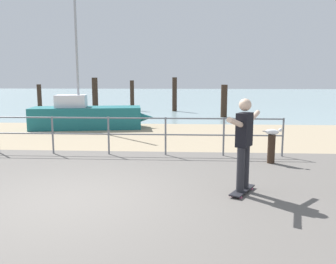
{
  "coord_description": "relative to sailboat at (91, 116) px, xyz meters",
  "views": [
    {
      "loc": [
        1.88,
        -5.63,
        2.09
      ],
      "look_at": [
        1.44,
        2.0,
        0.9
      ],
      "focal_mm": 37.3,
      "sensor_mm": 36.0,
      "label": 1
    }
  ],
  "objects": [
    {
      "name": "skateboarder",
      "position": [
        5.01,
        -7.92,
        0.49
      ],
      "size": [
        0.78,
        1.31,
        1.65
      ],
      "color": "#26262B",
      "rests_on": "skateboard"
    },
    {
      "name": "railing_fence",
      "position": [
        1.09,
        -4.85,
        0.17
      ],
      "size": [
        10.92,
        0.05,
        1.05
      ],
      "color": "slate",
      "rests_on": "ground"
    },
    {
      "name": "groyne_post_4",
      "position": [
        5.9,
        4.49,
        0.34
      ],
      "size": [
        0.34,
        0.34,
        1.73
      ],
      "primitive_type": "cylinder",
      "color": "#332319",
      "rests_on": "ground"
    },
    {
      "name": "groyne_post_2",
      "position": [
        0.42,
        8.15,
        0.44
      ],
      "size": [
        0.26,
        0.26,
        1.92
      ],
      "primitive_type": "cylinder",
      "color": "#332319",
      "rests_on": "ground"
    },
    {
      "name": "groyne_post_1",
      "position": [
        -2.32,
        9.38,
        0.52
      ],
      "size": [
        0.39,
        0.39,
        2.1
      ],
      "primitive_type": "cylinder",
      "color": "#332319",
      "rests_on": "ground"
    },
    {
      "name": "groyne_post_3",
      "position": [
        3.16,
        7.67,
        0.53
      ],
      "size": [
        0.29,
        0.29,
        2.11
      ],
      "primitive_type": "cylinder",
      "color": "#332319",
      "rests_on": "ground"
    },
    {
      "name": "beach_strip",
      "position": [
        2.13,
        -1.45,
        -0.53
      ],
      "size": [
        24.0,
        6.0,
        0.04
      ],
      "primitive_type": "cube",
      "color": "tan",
      "rests_on": "ground"
    },
    {
      "name": "ground_plane",
      "position": [
        2.13,
        -9.45,
        -0.53
      ],
      "size": [
        24.0,
        10.0,
        0.04
      ],
      "primitive_type": "cube",
      "color": "#605B56",
      "rests_on": "ground"
    },
    {
      "name": "seagull",
      "position": [
        6.07,
        -5.61,
        0.27
      ],
      "size": [
        0.48,
        0.23,
        0.18
      ],
      "color": "white",
      "rests_on": "bollard_short"
    },
    {
      "name": "bollard_short",
      "position": [
        6.05,
        -5.61,
        -0.16
      ],
      "size": [
        0.18,
        0.18,
        0.72
      ],
      "primitive_type": "cylinder",
      "color": "#332319",
      "rests_on": "ground"
    },
    {
      "name": "sailboat",
      "position": [
        0.0,
        0.0,
        0.0
      ],
      "size": [
        5.06,
        2.11,
        5.62
      ],
      "color": "#19666B",
      "rests_on": "ground"
    },
    {
      "name": "groyne_post_0",
      "position": [
        -5.06,
        6.77,
        0.32
      ],
      "size": [
        0.26,
        0.26,
        1.69
      ],
      "primitive_type": "cylinder",
      "color": "#332319",
      "rests_on": "ground"
    },
    {
      "name": "sea_surface",
      "position": [
        2.13,
        26.55,
        -0.53
      ],
      "size": [
        72.0,
        50.0,
        0.04
      ],
      "primitive_type": "cube",
      "color": "#849EA3",
      "rests_on": "ground"
    },
    {
      "name": "skateboard",
      "position": [
        5.01,
        -7.92,
        -0.46
      ],
      "size": [
        0.56,
        0.8,
        0.08
      ],
      "color": "black",
      "rests_on": "ground"
    }
  ]
}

